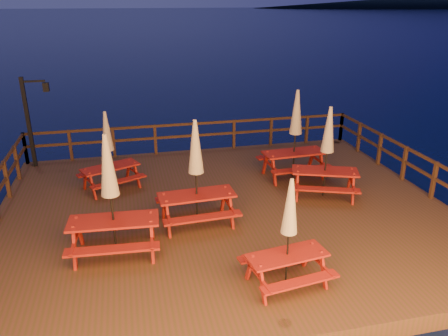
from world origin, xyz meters
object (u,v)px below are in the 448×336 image
(picnic_table_1, at_px, (108,150))
(picnic_table_2, at_px, (111,194))
(lamp_post, at_px, (32,114))
(picnic_table_0, at_px, (295,133))

(picnic_table_1, height_order, picnic_table_2, picnic_table_2)
(lamp_post, height_order, picnic_table_2, lamp_post)
(lamp_post, distance_m, picnic_table_1, 3.51)
(picnic_table_0, distance_m, picnic_table_2, 6.41)
(picnic_table_0, height_order, picnic_table_1, picnic_table_0)
(picnic_table_1, distance_m, picnic_table_2, 3.66)
(picnic_table_0, bearing_deg, lamp_post, 157.09)
(lamp_post, bearing_deg, picnic_table_0, -19.58)
(lamp_post, xyz_separation_m, picnic_table_0, (8.00, -2.85, -0.35))
(picnic_table_2, bearing_deg, lamp_post, 116.25)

